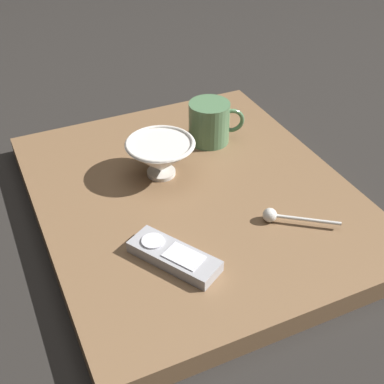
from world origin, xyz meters
TOP-DOWN VIEW (x-y plane):
  - ground_plane at (0.00, 0.00)m, footprint 6.00×6.00m
  - table at (0.00, 0.00)m, footprint 0.57×0.67m
  - cereal_bowl at (0.04, -0.07)m, footprint 0.13×0.13m
  - coffee_mug at (-0.11, -0.15)m, footprint 0.12×0.09m
  - teaspoon at (-0.09, 0.14)m, footprint 0.11×0.09m
  - tv_remote_near at (0.11, 0.16)m, footprint 0.12×0.16m

SIDE VIEW (x-z plane):
  - ground_plane at x=0.00m, z-range 0.00..0.00m
  - table at x=0.00m, z-range 0.00..0.04m
  - tv_remote_near at x=0.11m, z-range 0.04..0.06m
  - teaspoon at x=-0.09m, z-range 0.04..0.07m
  - cereal_bowl at x=0.04m, z-range 0.05..0.12m
  - coffee_mug at x=-0.11m, z-range 0.04..0.13m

